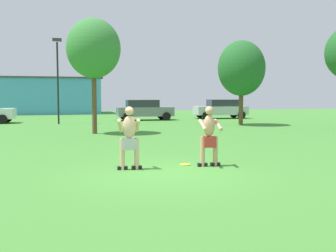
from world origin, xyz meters
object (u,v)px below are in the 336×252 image
Objects in this scene: lamp_post at (58,72)px; player_in_red at (209,135)px; tree_right_field at (94,49)px; player_with_cap at (129,135)px; frisbee at (185,165)px; car_silver_far_end at (221,109)px; car_gray_near_post at (144,110)px; tree_left_field at (241,68)px.

player_in_red is at bearing -78.04° from lamp_post.
tree_right_field is at bearing -77.66° from lamp_post.
player_with_cap is 5.53× the size of frisbee.
player_with_cap is 0.29× the size of tree_right_field.
lamp_post is at bearing -167.53° from car_silver_far_end.
player_in_red reaches higher than car_gray_near_post.
player_with_cap reaches higher than car_gray_near_post.
car_gray_near_post is (2.65, 20.31, -0.02)m from player_in_red.
tree_left_field is at bearing 58.34° from frisbee.
tree_right_field is (-9.64, -3.29, 0.58)m from tree_left_field.
tree_right_field is at bearing 89.70° from player_with_cap.
player_with_cap is 1.84m from frisbee.
frisbee is 0.07× the size of car_gray_near_post.
player_in_red is 20.48m from car_gray_near_post.
car_gray_near_post is at bearing 20.41° from lamp_post.
player_with_cap is at bearing -125.94° from tree_left_field.
lamp_post reaches higher than player_with_cap.
car_silver_far_end is at bearing 12.47° from lamp_post.
frisbee is 0.05× the size of tree_left_field.
frisbee is at bearing -121.66° from tree_left_field.
lamp_post is (-3.23, 17.56, 3.49)m from frisbee.
lamp_post reaches higher than car_gray_near_post.
frisbee is (1.60, 0.24, -0.88)m from player_with_cap.
car_gray_near_post is (3.22, 19.95, 0.81)m from frisbee.
player_with_cap is 16.75m from tree_left_field.
tree_right_field reaches higher than player_in_red.
tree_right_field is (-1.54, 9.85, 4.21)m from frisbee.
tree_left_field reaches higher than player_with_cap.
player_in_red is 5.47× the size of frisbee.
lamp_post is at bearing 158.70° from tree_left_field.
tree_left_field is at bearing 54.06° from player_with_cap.
tree_left_field reaches higher than player_in_red.
player_in_red reaches higher than car_silver_far_end.
frisbee is 0.05× the size of tree_right_field.
player_in_red is 0.37× the size of car_gray_near_post.
player_in_red is 18.50m from lamp_post.
player_in_red is 0.30× the size of tree_left_field.
car_gray_near_post is 0.99× the size of car_silver_far_end.
player_with_cap is 0.38× the size of car_gray_near_post.
car_gray_near_post is 11.67m from tree_right_field.
player_in_red is 0.28× the size of tree_right_field.
tree_right_field is at bearing -115.22° from car_gray_near_post.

